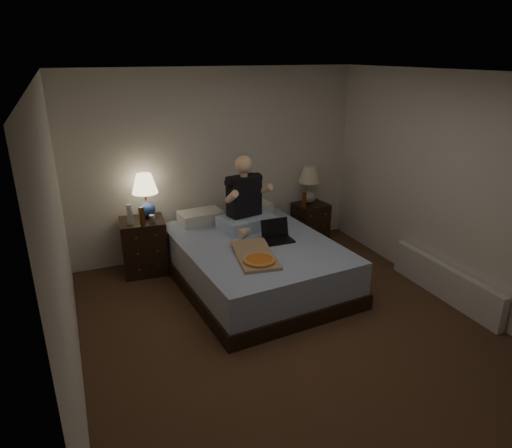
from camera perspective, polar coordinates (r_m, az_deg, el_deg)
name	(u,v)px	position (r m, az deg, el deg)	size (l,w,h in m)	color
floor	(290,330)	(4.80, 4.30, -13.11)	(4.00, 4.50, 0.00)	#543524
ceiling	(298,73)	(3.99, 5.31, 18.25)	(4.00, 4.50, 0.00)	white
wall_back	(217,164)	(6.23, -4.88, 7.51)	(4.00, 2.50, 0.00)	silver
wall_front	(501,354)	(2.67, 28.31, -14.15)	(4.00, 2.50, 0.00)	silver
wall_left	(61,249)	(3.80, -23.15, -2.94)	(4.50, 2.50, 0.00)	silver
wall_right	(458,191)	(5.42, 23.91, 3.77)	(4.50, 2.50, 0.00)	silver
bed	(255,262)	(5.54, -0.17, -4.81)	(1.68, 2.24, 0.56)	#566EAC
nightstand_left	(144,246)	(5.98, -13.82, -2.69)	(0.54, 0.49, 0.70)	black
nightstand_right	(310,222)	(6.82, 6.80, 0.20)	(0.45, 0.40, 0.58)	black
lamp_left	(146,196)	(5.87, -13.64, 3.44)	(0.32, 0.32, 0.56)	#274390
lamp_right	(309,185)	(6.67, 6.68, 4.89)	(0.32, 0.32, 0.56)	gray
water_bottle	(130,214)	(5.72, -15.52, 1.17)	(0.07, 0.07, 0.25)	silver
soda_can	(152,219)	(5.72, -12.84, 0.62)	(0.07, 0.07, 0.10)	#B1B0AC
beer_bottle_left	(142,216)	(5.65, -14.05, 0.96)	(0.06, 0.06, 0.23)	#5A2C0C
beer_bottle_right	(304,201)	(6.49, 6.03, 2.93)	(0.06, 0.06, 0.23)	#59210C
person	(246,193)	(5.67, -1.25, 3.87)	(0.66, 0.52, 0.93)	black
laptop	(279,232)	(5.38, 2.84, -0.98)	(0.34, 0.28, 0.24)	black
pizza_box	(259,261)	(4.83, 0.42, -4.65)	(0.40, 0.76, 0.08)	tan
radiator	(444,282)	(5.69, 22.49, -6.69)	(0.10, 1.60, 0.40)	silver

